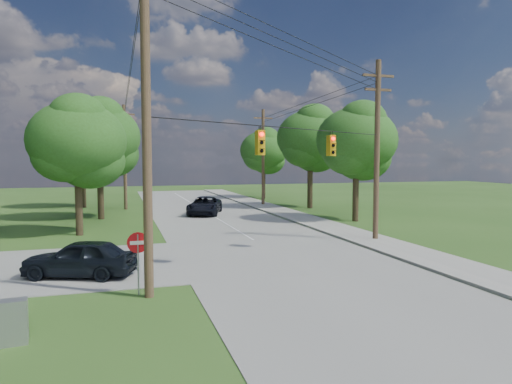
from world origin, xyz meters
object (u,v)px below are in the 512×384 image
object	(u,v)px
pole_north_e	(263,156)
pole_north_w	(125,156)
pole_ne	(377,148)
control_cabinet	(14,322)
car_cross_dark	(80,258)
car_main_north	(205,206)
pole_sw	(146,116)
do_not_enter_sign	(138,249)

from	to	relation	value
pole_north_e	pole_north_w	distance (m)	13.90
pole_ne	control_cabinet	distance (m)	20.76
control_cabinet	car_cross_dark	bearing A→B (deg)	74.40
pole_ne	car_main_north	xyz separation A→B (m)	(-7.37, 15.49, -4.67)
pole_north_e	pole_sw	bearing A→B (deg)	-114.52
pole_north_e	car_cross_dark	xyz separation A→B (m)	(-16.00, -26.08, -4.34)
car_main_north	car_cross_dark	bearing A→B (deg)	-95.21
pole_north_e	car_cross_dark	size ratio (longest dim) A/B	2.25
pole_sw	pole_ne	distance (m)	15.51
pole_north_e	control_cabinet	xyz separation A→B (m)	(-17.08, -32.74, -4.55)
pole_sw	do_not_enter_sign	world-z (taller)	pole_sw
pole_sw	pole_ne	xyz separation A→B (m)	(13.50, 7.60, -0.76)
pole_sw	pole_north_e	world-z (taller)	pole_sw
pole_north_e	pole_north_w	size ratio (longest dim) A/B	1.00
pole_north_w	do_not_enter_sign	bearing A→B (deg)	-89.88
pole_north_e	pole_north_w	xyz separation A→B (m)	(-13.90, 0.00, 0.00)
car_cross_dark	do_not_enter_sign	size ratio (longest dim) A/B	2.00
car_cross_dark	do_not_enter_sign	world-z (taller)	do_not_enter_sign
pole_sw	do_not_enter_sign	bearing A→B (deg)	132.34
pole_north_e	do_not_enter_sign	bearing A→B (deg)	-115.34
pole_north_e	car_main_north	xyz separation A→B (m)	(-7.37, -6.51, -4.34)
pole_north_e	car_cross_dark	bearing A→B (deg)	-121.53
pole_north_w	car_main_north	xyz separation A→B (m)	(6.53, -6.51, -4.34)
control_cabinet	pole_sw	bearing A→B (deg)	34.85
pole_ne	pole_north_w	world-z (taller)	pole_ne
pole_ne	car_main_north	size ratio (longest dim) A/B	1.91
pole_sw	car_main_north	world-z (taller)	pole_sw
pole_sw	car_main_north	distance (m)	24.50
pole_north_e	do_not_enter_sign	world-z (taller)	pole_north_e
do_not_enter_sign	car_main_north	bearing A→B (deg)	74.71
car_cross_dark	pole_sw	bearing A→B (deg)	54.71
pole_sw	control_cabinet	world-z (taller)	pole_sw
pole_north_w	control_cabinet	size ratio (longest dim) A/B	8.63
pole_sw	car_cross_dark	distance (m)	6.94
pole_ne	car_cross_dark	xyz separation A→B (m)	(-16.00, -4.08, -4.68)
pole_sw	pole_north_e	xyz separation A→B (m)	(13.50, 29.60, -1.10)
pole_ne	do_not_enter_sign	world-z (taller)	pole_ne
pole_north_w	car_main_north	distance (m)	10.18
pole_north_w	do_not_enter_sign	xyz separation A→B (m)	(0.06, -29.23, -3.50)
car_main_north	control_cabinet	xyz separation A→B (m)	(-9.71, -26.24, -0.22)
car_main_north	pole_sw	bearing A→B (deg)	-86.28
do_not_enter_sign	pole_sw	bearing A→B (deg)	-47.07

